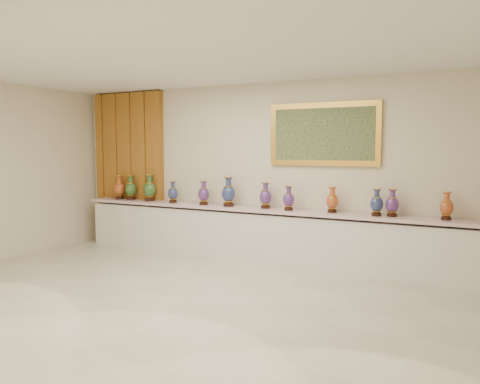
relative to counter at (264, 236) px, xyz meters
The scene contains 16 objects.
ground 2.31m from the counter, 90.00° to the right, with size 8.00×8.00×0.00m, color beige.
room 2.67m from the counter, behind, with size 8.00×8.00×8.00m.
counter is the anchor object (origin of this frame).
vase_0 3.20m from the counter, behind, with size 0.23×0.23×0.47m.
vase_1 2.93m from the counter, behind, with size 0.23×0.23×0.48m.
vase_2 2.49m from the counter, behind, with size 0.31×0.31×0.51m.
vase_3 1.94m from the counter, behind, with size 0.22×0.22×0.40m.
vase_4 1.33m from the counter, behind, with size 0.23×0.23×0.43m.
vase_5 0.96m from the counter, behind, with size 0.29×0.29×0.51m.
vase_6 0.66m from the counter, 30.83° to the left, with size 0.26×0.26×0.44m.
vase_7 0.79m from the counter, ahead, with size 0.21×0.21×0.40m.
vase_8 1.32m from the counter, ahead, with size 0.25×0.25×0.40m.
vase_9 1.95m from the counter, ahead, with size 0.25×0.25×0.41m.
vase_10 2.15m from the counter, ahead, with size 0.20×0.20×0.41m.
vase_11 2.85m from the counter, ahead, with size 0.24×0.24×0.40m.
label_card 1.60m from the counter, behind, with size 0.10×0.06×0.00m, color white.
Camera 1 is at (3.20, -4.78, 1.89)m, focal length 35.00 mm.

